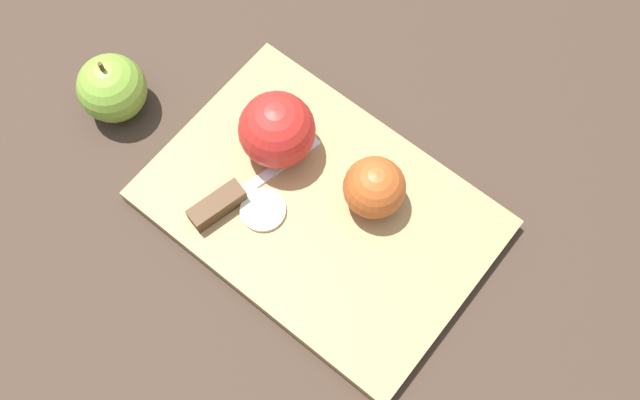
{
  "coord_description": "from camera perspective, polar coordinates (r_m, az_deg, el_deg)",
  "views": [
    {
      "loc": [
        -0.2,
        0.22,
        0.77
      ],
      "look_at": [
        0.0,
        0.0,
        0.04
      ],
      "focal_mm": 42.0,
      "sensor_mm": 36.0,
      "label": 1
    }
  ],
  "objects": [
    {
      "name": "ground_plane",
      "position": [
        0.82,
        0.0,
        -1.01
      ],
      "size": [
        4.0,
        4.0,
        0.0
      ],
      "primitive_type": "plane",
      "color": "#38281E"
    },
    {
      "name": "cutting_board",
      "position": [
        0.81,
        0.0,
        -0.78
      ],
      "size": [
        0.37,
        0.27,
        0.02
      ],
      "color": "#A37A4C",
      "rests_on": "ground_plane"
    },
    {
      "name": "apple_half_left",
      "position": [
        0.78,
        4.14,
        0.94
      ],
      "size": [
        0.07,
        0.07,
        0.07
      ],
      "rotation": [
        0.0,
        0.0,
        0.92
      ],
      "color": "#AD4C1E",
      "rests_on": "cutting_board"
    },
    {
      "name": "apple_half_right",
      "position": [
        0.8,
        -3.33,
        5.35
      ],
      "size": [
        0.08,
        0.08,
        0.08
      ],
      "rotation": [
        0.0,
        0.0,
        0.75
      ],
      "color": "red",
      "rests_on": "cutting_board"
    },
    {
      "name": "knife",
      "position": [
        0.8,
        -7.34,
        -0.1
      ],
      "size": [
        0.05,
        0.17,
        0.02
      ],
      "rotation": [
        0.0,
        0.0,
        -1.75
      ],
      "color": "silver",
      "rests_on": "cutting_board"
    },
    {
      "name": "apple_slice",
      "position": [
        0.8,
        -4.36,
        -0.76
      ],
      "size": [
        0.05,
        0.05,
        0.01
      ],
      "color": "beige",
      "rests_on": "cutting_board"
    },
    {
      "name": "apple_whole",
      "position": [
        0.88,
        -15.57,
        8.2
      ],
      "size": [
        0.08,
        0.08,
        0.09
      ],
      "color": "olive",
      "rests_on": "ground_plane"
    }
  ]
}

